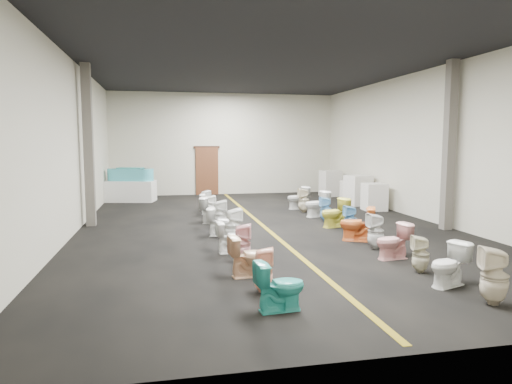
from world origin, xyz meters
TOP-DOWN VIEW (x-y plane):
  - floor at (0.00, 0.00)m, footprint 16.00×16.00m
  - ceiling at (0.00, 0.00)m, footprint 16.00×16.00m
  - wall_back at (0.00, 8.00)m, footprint 10.00×0.00m
  - wall_front at (0.00, -8.00)m, footprint 10.00×0.00m
  - wall_left at (-5.00, 0.00)m, footprint 0.00×16.00m
  - wall_right at (5.00, 0.00)m, footprint 0.00×16.00m
  - aisle_stripe at (0.00, 0.00)m, footprint 0.12×15.60m
  - back_door at (-0.80, 7.94)m, footprint 1.00×0.10m
  - door_frame at (-0.80, 7.95)m, footprint 1.15×0.08m
  - column_left at (-4.75, 1.00)m, footprint 0.25×0.25m
  - column_right at (4.75, -1.50)m, footprint 0.25×0.25m
  - display_table at (-3.99, 6.20)m, footprint 2.01×1.30m
  - bathtub at (-3.99, 6.20)m, footprint 1.80×1.03m
  - appliance_crate_a at (4.40, 2.07)m, footprint 0.77×0.77m
  - appliance_crate_b at (4.40, 3.41)m, footprint 0.93×0.93m
  - appliance_crate_c at (4.40, 4.22)m, footprint 0.96×0.96m
  - appliance_crate_d at (4.40, 6.28)m, footprint 0.82×0.82m
  - toilet_left_0 at (-1.17, -6.40)m, footprint 0.73×0.46m
  - toilet_left_1 at (-1.23, -5.58)m, footprint 0.39×0.38m
  - toilet_left_2 at (-1.29, -4.70)m, footprint 0.76×0.48m
  - toilet_left_3 at (-1.26, -3.79)m, footprint 0.42×0.42m
  - toilet_left_4 at (-1.33, -2.93)m, footprint 0.68×0.41m
  - toilet_left_5 at (-1.16, -2.02)m, footprint 0.44×0.43m
  - toilet_left_6 at (-1.33, -1.17)m, footprint 0.79×0.59m
  - toilet_left_7 at (-1.24, -0.16)m, footprint 0.37×0.36m
  - toilet_left_8 at (-1.33, 0.59)m, footprint 0.86×0.68m
  - toilet_left_9 at (-1.35, 1.53)m, footprint 0.39×0.38m
  - toilet_left_10 at (-1.24, 2.35)m, footprint 0.72×0.52m
  - toilet_left_11 at (-1.32, 3.28)m, footprint 0.42×0.41m
  - toilet_right_0 at (1.94, -6.80)m, footprint 0.50×0.50m
  - toilet_right_1 at (1.81, -5.91)m, footprint 0.80×0.62m
  - toilet_right_2 at (1.80, -5.10)m, footprint 0.38×0.38m
  - toilet_right_3 at (1.78, -4.11)m, footprint 0.76×0.49m
  - toilet_right_4 at (1.84, -3.24)m, footprint 0.37×0.37m
  - toilet_right_5 at (1.78, -2.39)m, footprint 0.93×0.76m
  - toilet_right_6 at (2.00, -1.49)m, footprint 0.36×0.35m
  - toilet_right_7 at (1.91, -0.61)m, footprint 0.87×0.61m
  - toilet_right_8 at (1.96, 0.25)m, footprint 0.37×0.36m
  - toilet_right_9 at (2.00, 1.16)m, footprint 0.88×0.63m
  - toilet_right_10 at (1.87, 2.10)m, footprint 0.40×0.40m
  - toilet_right_11 at (1.90, 2.88)m, footprint 0.83×0.55m

SIDE VIEW (x-z plane):
  - floor at x=0.00m, z-range 0.00..0.00m
  - aisle_stripe at x=0.00m, z-range 0.00..0.01m
  - toilet_left_10 at x=-1.24m, z-range 0.00..0.66m
  - toilet_right_2 at x=1.80m, z-range 0.00..0.68m
  - toilet_left_4 at x=-1.33m, z-range 0.00..0.68m
  - toilet_left_11 at x=-1.32m, z-range 0.00..0.69m
  - toilet_left_1 at x=-1.23m, z-range 0.00..0.71m
  - toilet_left_6 at x=-1.33m, z-range 0.00..0.71m
  - toilet_left_0 at x=-1.17m, z-range 0.00..0.71m
  - toilet_left_9 at x=-1.35m, z-range 0.00..0.72m
  - toilet_right_1 at x=1.81m, z-range 0.00..0.72m
  - toilet_right_6 at x=2.00m, z-range 0.00..0.73m
  - toilet_right_3 at x=1.78m, z-range 0.00..0.73m
  - toilet_left_2 at x=-1.29m, z-range 0.00..0.73m
  - toilet_right_8 at x=1.96m, z-range 0.00..0.75m
  - toilet_left_8 at x=-1.33m, z-range 0.00..0.77m
  - toilet_left_3 at x=-1.26m, z-range 0.00..0.78m
  - toilet_left_7 at x=-1.24m, z-range 0.00..0.78m
  - toilet_right_11 at x=1.90m, z-range 0.00..0.79m
  - toilet_right_4 at x=1.84m, z-range 0.00..0.80m
  - toilet_right_7 at x=1.91m, z-range 0.00..0.80m
  - toilet_right_9 at x=2.00m, z-range 0.00..0.81m
  - toilet_right_10 at x=1.87m, z-range 0.00..0.82m
  - toilet_left_5 at x=-1.16m, z-range 0.00..0.82m
  - display_table at x=-3.99m, z-range 0.00..0.82m
  - appliance_crate_c at x=4.40m, z-range 0.00..0.83m
  - toilet_right_5 at x=1.78m, z-range 0.00..0.83m
  - toilet_right_0 at x=1.94m, z-range 0.00..0.86m
  - appliance_crate_a at x=4.40m, z-range 0.00..0.93m
  - appliance_crate_d at x=4.40m, z-range 0.00..1.10m
  - appliance_crate_b at x=4.40m, z-range 0.00..1.11m
  - back_door at x=-0.80m, z-range 0.00..2.10m
  - bathtub at x=-3.99m, z-range 0.79..1.34m
  - door_frame at x=-0.80m, z-range 2.07..2.17m
  - wall_back at x=0.00m, z-range -2.75..7.25m
  - wall_front at x=0.00m, z-range -2.75..7.25m
  - wall_left at x=-5.00m, z-range -5.75..10.25m
  - wall_right at x=5.00m, z-range -5.75..10.25m
  - column_left at x=-4.75m, z-range 0.00..4.50m
  - column_right at x=4.75m, z-range 0.00..4.50m
  - ceiling at x=0.00m, z-range 4.50..4.50m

